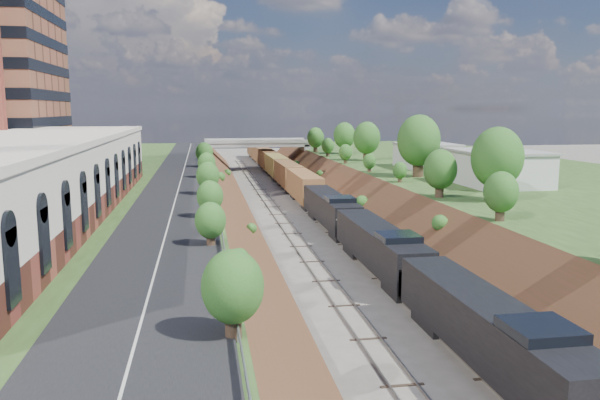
% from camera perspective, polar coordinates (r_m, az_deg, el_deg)
% --- Properties ---
extents(platform_left, '(44.00, 180.00, 5.00)m').
position_cam_1_polar(platform_left, '(78.86, -24.36, -0.58)').
color(platform_left, '#304C1F').
rests_on(platform_left, ground).
extents(platform_right, '(44.00, 180.00, 5.00)m').
position_cam_1_polar(platform_right, '(88.83, 21.51, 0.57)').
color(platform_right, '#304C1F').
rests_on(platform_right, ground).
extents(embankment_left, '(10.00, 180.00, 10.00)m').
position_cam_1_polar(embankment_left, '(76.64, -8.12, -2.02)').
color(embankment_left, brown).
rests_on(embankment_left, ground).
extents(embankment_right, '(10.00, 180.00, 10.00)m').
position_cam_1_polar(embankment_right, '(80.19, 7.80, -1.53)').
color(embankment_right, brown).
rests_on(embankment_right, ground).
extents(rail_left_track, '(1.58, 180.00, 0.18)m').
position_cam_1_polar(rail_left_track, '(77.26, -1.88, -1.78)').
color(rail_left_track, gray).
rests_on(rail_left_track, ground).
extents(rail_right_track, '(1.58, 180.00, 0.18)m').
position_cam_1_polar(rail_right_track, '(78.11, 1.90, -1.66)').
color(rail_right_track, gray).
rests_on(rail_right_track, ground).
extents(road, '(8.00, 180.00, 0.10)m').
position_cam_1_polar(road, '(75.89, -11.61, 1.64)').
color(road, black).
rests_on(road, platform_left).
extents(guardrail, '(0.10, 171.00, 0.70)m').
position_cam_1_polar(guardrail, '(75.59, -8.52, 2.08)').
color(guardrail, '#99999E').
rests_on(guardrail, platform_left).
extents(commercial_building, '(14.30, 62.30, 7.00)m').
position_cam_1_polar(commercial_building, '(55.74, -25.46, 1.97)').
color(commercial_building, brown).
rests_on(commercial_building, platform_left).
extents(overpass, '(24.50, 8.30, 7.40)m').
position_cam_1_polar(overpass, '(138.17, -4.27, 4.93)').
color(overpass, gray).
rests_on(overpass, ground).
extents(white_building_near, '(9.00, 12.00, 4.00)m').
position_cam_1_polar(white_building_near, '(76.72, 18.67, 2.90)').
color(white_building_near, silver).
rests_on(white_building_near, platform_right).
extents(white_building_far, '(8.00, 10.00, 3.60)m').
position_cam_1_polar(white_building_far, '(96.42, 12.24, 4.17)').
color(white_building_far, silver).
rests_on(white_building_far, platform_right).
extents(tree_right_large, '(5.25, 5.25, 7.61)m').
position_cam_1_polar(tree_right_large, '(62.92, 18.68, 3.86)').
color(tree_right_large, '#473323').
rests_on(tree_right_large, platform_right).
extents(tree_left_crest, '(2.45, 2.45, 3.55)m').
position_cam_1_polar(tree_left_crest, '(36.03, -7.97, -2.96)').
color(tree_left_crest, '#473323').
rests_on(tree_left_crest, platform_left).
extents(freight_train, '(3.18, 161.42, 4.71)m').
position_cam_1_polar(freight_train, '(104.25, -1.05, 2.44)').
color(freight_train, black).
rests_on(freight_train, ground).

